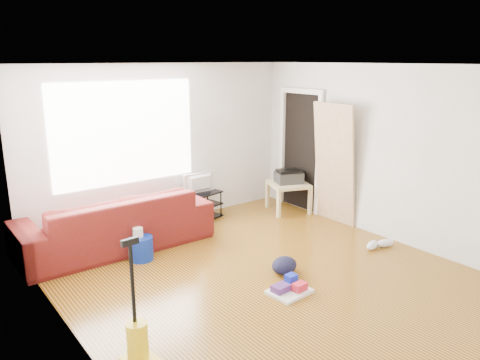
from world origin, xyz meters
TOP-DOWN VIEW (x-y plane):
  - room at (0.07, 0.15)m, footprint 4.51×5.01m
  - sofa at (-1.06, 1.95)m, footprint 2.62×1.03m
  - tv_stand at (0.53, 2.22)m, footprint 0.71×0.49m
  - tv at (0.53, 2.22)m, footprint 0.57×0.07m
  - side_table at (1.95, 1.68)m, footprint 0.80×0.80m
  - printer at (1.95, 1.68)m, footprint 0.53×0.47m
  - bucket at (-0.97, 1.35)m, footprint 0.40×0.40m
  - toilet_paper at (-0.99, 1.38)m, footprint 0.13×0.13m
  - cleaning_tray at (-0.03, -0.48)m, footprint 0.48×0.39m
  - backpack at (0.26, -0.08)m, footprint 0.44×0.40m
  - sneakers at (1.84, -0.29)m, footprint 0.51×0.26m
  - vacuum at (-2.00, -0.77)m, footprint 0.28×0.31m
  - door_panel at (2.13, 0.84)m, footprint 0.24×0.77m

SIDE VIEW (x-z plane):
  - sofa at x=-1.06m, z-range -0.38..0.38m
  - bucket at x=-0.97m, z-range -0.16..0.16m
  - backpack at x=0.26m, z-range -0.10..0.10m
  - door_panel at x=2.13m, z-range -0.96..0.96m
  - cleaning_tray at x=-0.03m, z-range -0.03..0.13m
  - sneakers at x=1.84m, z-range 0.00..0.11m
  - toilet_paper at x=-0.99m, z-range 0.16..0.28m
  - vacuum at x=-2.00m, z-range -0.38..0.82m
  - tv_stand at x=0.53m, z-range 0.01..0.46m
  - side_table at x=1.95m, z-range 0.17..0.68m
  - tv at x=0.53m, z-range 0.45..0.78m
  - printer at x=1.95m, z-range 0.50..0.73m
  - room at x=0.07m, z-range 0.00..2.51m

